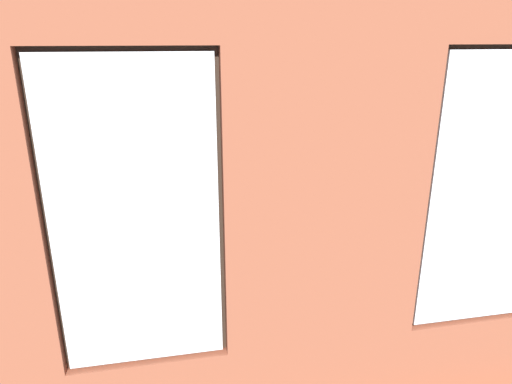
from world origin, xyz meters
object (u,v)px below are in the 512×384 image
at_px(potted_plant_corner_near_left, 376,159).
at_px(potted_plant_between_couches, 425,279).
at_px(couch_left, 437,224).
at_px(potted_plant_near_tv, 40,247).
at_px(remote_black, 231,215).
at_px(remote_gray, 272,211).
at_px(coffee_table, 245,220).
at_px(papasan_chair, 163,185).
at_px(candle_jar, 213,218).
at_px(tv_flatscreen, 11,194).
at_px(remote_silver, 254,219).
at_px(potted_plant_mid_room_small, 304,193).
at_px(media_console, 20,242).
at_px(cup_ceramic, 245,214).
at_px(couch_by_window, 267,333).

distance_m(potted_plant_corner_near_left, potted_plant_between_couches, 4.40).
relative_size(couch_left, potted_plant_near_tv, 1.96).
height_order(remote_black, potted_plant_corner_near_left, potted_plant_corner_near_left).
height_order(remote_gray, potted_plant_corner_near_left, potted_plant_corner_near_left).
xyz_separation_m(coffee_table, remote_gray, (-0.41, -0.13, 0.06)).
bearing_deg(potted_plant_between_couches, papasan_chair, -59.38).
distance_m(couch_left, potted_plant_near_tv, 4.99).
distance_m(candle_jar, potted_plant_near_tv, 2.12).
xyz_separation_m(remote_gray, papasan_chair, (1.49, -1.43, 0.02)).
distance_m(tv_flatscreen, papasan_chair, 2.38).
height_order(remote_silver, papasan_chair, papasan_chair).
bearing_deg(couch_left, potted_plant_corner_near_left, 171.43).
relative_size(coffee_table, candle_jar, 11.51).
bearing_deg(remote_silver, remote_black, -11.77).
bearing_deg(coffee_table, potted_plant_corner_near_left, -147.42).
bearing_deg(potted_plant_between_couches, potted_plant_mid_room_small, -87.30).
relative_size(remote_black, tv_flatscreen, 0.14).
relative_size(candle_jar, media_console, 0.10).
relative_size(couch_left, remote_gray, 11.80).
bearing_deg(remote_black, remote_silver, -30.00).
xyz_separation_m(potted_plant_mid_room_small, potted_plant_between_couches, (-0.15, 3.23, 0.25)).
relative_size(coffee_table, cup_ceramic, 14.51).
distance_m(media_console, potted_plant_mid_room_small, 4.09).
bearing_deg(tv_flatscreen, remote_black, 179.31).
height_order(remote_black, tv_flatscreen, tv_flatscreen).
height_order(potted_plant_corner_near_left, potted_plant_mid_room_small, potted_plant_corner_near_left).
height_order(couch_by_window, potted_plant_between_couches, potted_plant_between_couches).
distance_m(remote_black, potted_plant_near_tv, 2.45).
distance_m(coffee_table, potted_plant_near_tv, 2.58).
bearing_deg(remote_silver, potted_plant_mid_room_small, -113.86).
relative_size(remote_black, potted_plant_mid_room_small, 0.26).
xyz_separation_m(tv_flatscreen, potted_plant_mid_room_small, (-4.03, -0.71, -0.50)).
xyz_separation_m(media_console, potted_plant_near_tv, (-0.55, 1.10, 0.40)).
xyz_separation_m(potted_plant_corner_near_left, potted_plant_near_tv, (5.11, 2.72, 0.00)).
bearing_deg(couch_left, cup_ceramic, -106.32).
distance_m(couch_by_window, tv_flatscreen, 3.77).
bearing_deg(media_console, potted_plant_corner_near_left, -163.97).
bearing_deg(tv_flatscreen, cup_ceramic, 177.56).
height_order(remote_gray, remote_black, same).
bearing_deg(tv_flatscreen, coffee_table, 177.56).
bearing_deg(couch_by_window, coffee_table, -95.37).
height_order(coffee_table, potted_plant_mid_room_small, potted_plant_mid_room_small).
bearing_deg(tv_flatscreen, potted_plant_mid_room_small, -169.97).
distance_m(remote_gray, potted_plant_near_tv, 3.00).
relative_size(remote_gray, tv_flatscreen, 0.14).
bearing_deg(media_console, remote_black, 179.37).
distance_m(remote_gray, potted_plant_between_couches, 2.67).
distance_m(coffee_table, remote_silver, 0.17).
bearing_deg(coffee_table, potted_plant_between_couches, 117.68).
xyz_separation_m(tv_flatscreen, potted_plant_near_tv, (-0.55, 1.10, -0.25)).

